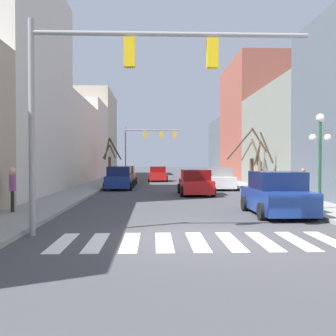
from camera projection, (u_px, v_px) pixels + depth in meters
ground_plane at (195, 238)px, 11.07m from camera, size 240.00×240.00×0.00m
building_row_left at (56, 127)px, 36.95m from camera, size 6.00×61.50×13.54m
building_row_right at (295, 121)px, 32.01m from camera, size 6.00×55.67×13.08m
crosswalk_stripes at (197, 241)px, 10.56m from camera, size 7.65×2.60×0.01m
traffic_signal_near at (116, 77)px, 11.37m from camera, size 8.13×0.28×6.26m
traffic_signal_far at (146, 140)px, 49.24m from camera, size 6.96×0.28×6.38m
street_lamp_right_corner at (320, 141)px, 16.56m from camera, size 0.95×0.36×4.01m
car_parked_left_near at (119, 179)px, 29.70m from camera, size 2.09×4.26×1.73m
car_parked_right_near at (196, 183)px, 24.94m from camera, size 2.11×4.27×1.60m
car_driving_away_lane at (220, 179)px, 29.63m from camera, size 1.95×4.20×1.66m
car_driving_toward_lane at (277, 195)px, 15.68m from camera, size 2.17×4.33×1.74m
car_parked_left_far at (158, 174)px, 41.38m from camera, size 2.00×4.14×1.55m
car_at_intersection at (124, 176)px, 34.96m from camera, size 2.10×4.60×1.70m
pedestrian_waiting_at_curb at (12, 185)px, 15.57m from camera, size 0.37×0.73×1.76m
pedestrian_on_right_sidewalk at (261, 175)px, 28.29m from camera, size 0.39×0.69×1.68m
pedestrian_crossing_street at (303, 182)px, 19.45m from camera, size 0.71×0.25×1.64m
street_tree_right_far at (110, 159)px, 41.05m from camera, size 2.03×2.06×4.45m
street_tree_left_near at (251, 160)px, 29.49m from camera, size 3.52×1.19×4.52m
street_tree_left_far at (260, 166)px, 26.94m from camera, size 1.27×1.36×4.01m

